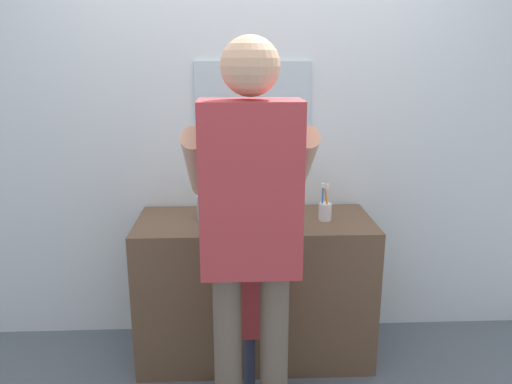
{
  "coord_description": "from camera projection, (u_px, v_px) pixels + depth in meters",
  "views": [
    {
      "loc": [
        -0.11,
        -2.26,
        1.67
      ],
      "look_at": [
        0.0,
        0.15,
        1.01
      ],
      "focal_mm": 34.58,
      "sensor_mm": 36.0,
      "label": 1
    }
  ],
  "objects": [
    {
      "name": "toothbrush_cup",
      "position": [
        325.0,
        211.0,
        2.68
      ],
      "size": [
        0.07,
        0.07,
        0.21
      ],
      "color": "silver",
      "rests_on": "vanity_cabinet"
    },
    {
      "name": "soap_bottle",
      "position": [
        202.0,
        208.0,
        2.68
      ],
      "size": [
        0.06,
        0.06,
        0.16
      ],
      "color": "#66B2D1",
      "rests_on": "vanity_cabinet"
    },
    {
      "name": "sink_basin",
      "position": [
        255.0,
        211.0,
        2.66
      ],
      "size": [
        0.35,
        0.35,
        0.11
      ],
      "color": "white",
      "rests_on": "vanity_cabinet"
    },
    {
      "name": "faucet",
      "position": [
        253.0,
        196.0,
        2.86
      ],
      "size": [
        0.18,
        0.14,
        0.18
      ],
      "color": "#B7BABF",
      "rests_on": "vanity_cabinet"
    },
    {
      "name": "vanity_cabinet",
      "position": [
        255.0,
        288.0,
        2.8
      ],
      "size": [
        1.29,
        0.54,
        0.82
      ],
      "primitive_type": "cube",
      "color": "brown",
      "rests_on": "ground"
    },
    {
      "name": "ground_plane",
      "position": [
        257.0,
        383.0,
        2.62
      ],
      "size": [
        14.0,
        14.0,
        0.0
      ],
      "primitive_type": "plane",
      "color": "slate"
    },
    {
      "name": "back_wall",
      "position": [
        252.0,
        115.0,
        2.87
      ],
      "size": [
        4.4,
        0.1,
        2.7
      ],
      "color": "silver",
      "rests_on": "ground"
    },
    {
      "name": "child_toddler",
      "position": [
        258.0,
        313.0,
        2.4
      ],
      "size": [
        0.24,
        0.24,
        0.79
      ],
      "color": "#2D334C",
      "rests_on": "ground"
    },
    {
      "name": "adult_parent",
      "position": [
        251.0,
        214.0,
        2.02
      ],
      "size": [
        0.54,
        0.57,
        1.76
      ],
      "color": "#6B5B4C",
      "rests_on": "ground"
    }
  ]
}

